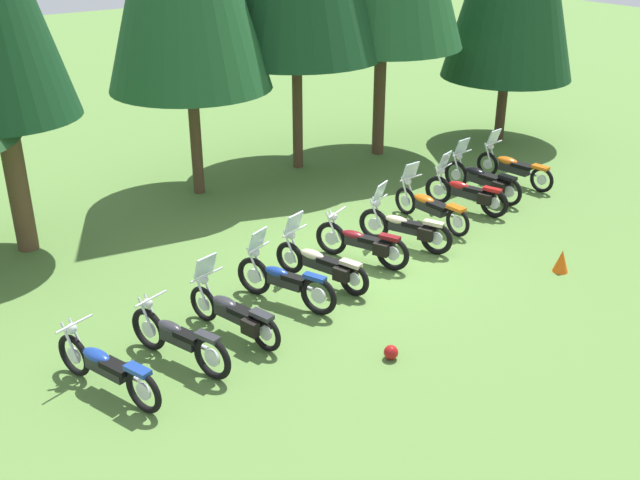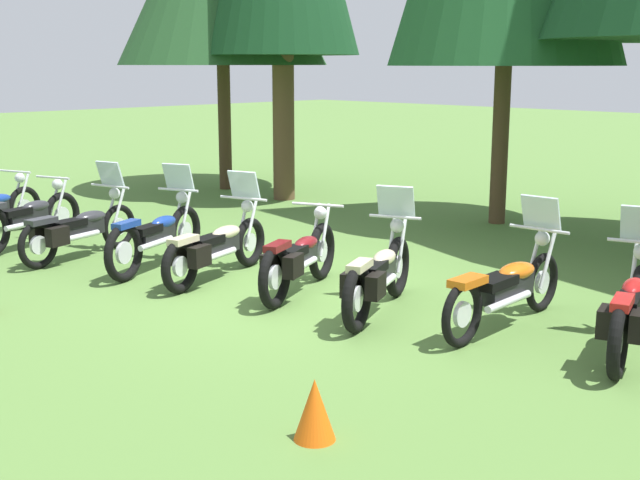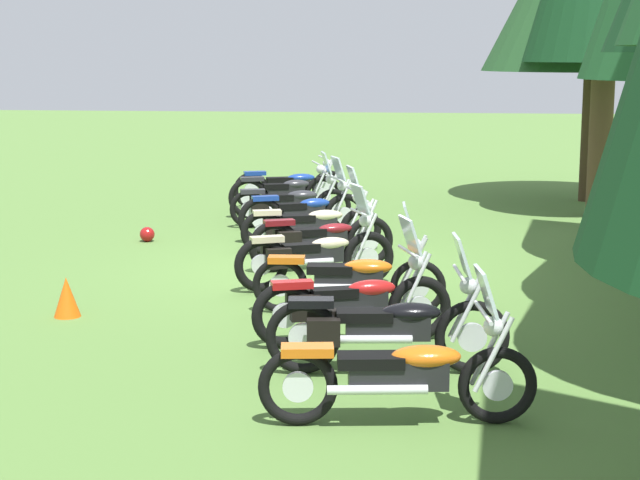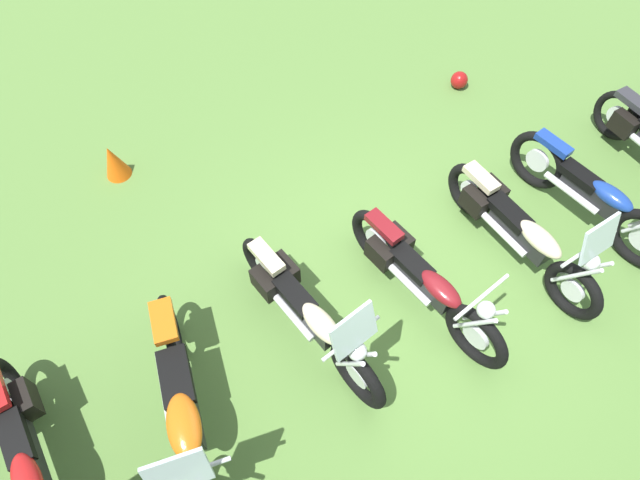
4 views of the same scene
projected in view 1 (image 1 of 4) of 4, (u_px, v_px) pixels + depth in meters
ground_plane at (365, 262)px, 15.78m from camera, size 80.00×80.00×0.00m
motorcycle_0 at (106, 368)px, 11.46m from camera, size 0.97×2.26×1.02m
motorcycle_1 at (179, 339)px, 12.19m from camera, size 0.93×2.15×1.04m
motorcycle_2 at (235, 313)px, 12.96m from camera, size 0.94×2.17×1.35m
motorcycle_3 at (284, 281)px, 13.98m from camera, size 1.01×2.11×1.39m
motorcycle_4 at (322, 264)px, 14.69m from camera, size 0.99×2.19×1.35m
motorcycle_5 at (363, 243)px, 15.57m from camera, size 1.05×2.06×1.03m
motorcycle_6 at (406, 228)px, 16.26m from camera, size 1.04×2.08×1.38m
motorcycle_7 at (430, 206)px, 17.39m from camera, size 0.71×2.34×1.35m
motorcycle_8 at (467, 193)px, 18.15m from camera, size 0.94×2.14×1.37m
motorcycle_9 at (483, 179)px, 18.98m from camera, size 0.80×2.39×1.38m
motorcycle_10 at (513, 167)px, 19.87m from camera, size 0.72×2.35×1.35m
traffic_cone at (561, 261)px, 15.27m from camera, size 0.32×0.32×0.48m
dropped_helmet at (391, 352)px, 12.43m from camera, size 0.25×0.25×0.25m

